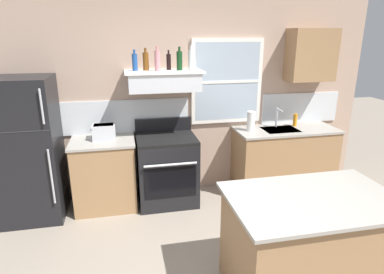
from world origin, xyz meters
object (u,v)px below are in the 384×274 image
bottle_blue_liqueur (135,62)px  paper_towel_roll (251,121)px  refrigerator (28,150)px  bottle_balsamic_dark (169,62)px  toaster (104,132)px  bottle_dark_green_wine (179,60)px  dish_soap_bottle (295,120)px  stove_range (167,169)px  bottle_rose_pink (157,60)px  kitchen_island (309,245)px  bottle_amber_wine (146,61)px  bottle_clear_tall (191,60)px

bottle_blue_liqueur → paper_towel_roll: 1.72m
refrigerator → bottle_balsamic_dark: 1.99m
bottle_balsamic_dark → toaster: bearing=-175.1°
refrigerator → bottle_dark_green_wine: (1.85, 0.10, 1.00)m
dish_soap_bottle → stove_range: bearing=-175.8°
bottle_blue_liqueur → toaster: bearing=-172.7°
bottle_balsamic_dark → bottle_rose_pink: bearing=-149.0°
toaster → bottle_rose_pink: size_ratio=1.00×
bottle_blue_liqueur → kitchen_island: bottle_blue_liqueur is taller
bottle_blue_liqueur → bottle_dark_green_wine: 0.55m
refrigerator → toaster: refrigerator is taller
toaster → bottle_rose_pink: bearing=-1.4°
stove_range → bottle_amber_wine: bearing=146.8°
kitchen_island → bottle_amber_wine: bearing=120.1°
bottle_amber_wine → bottle_clear_tall: (0.56, -0.04, 0.01)m
bottle_amber_wine → bottle_clear_tall: 0.56m
kitchen_island → paper_towel_roll: bearing=83.7°
bottle_blue_liqueur → bottle_balsamic_dark: bearing=2.5°
bottle_dark_green_wine → toaster: bearing=-179.9°
bottle_dark_green_wine → stove_range: bearing=-159.8°
refrigerator → dish_soap_bottle: bearing=2.6°
bottle_blue_liqueur → bottle_balsamic_dark: (0.42, 0.02, -0.00)m
stove_range → bottle_balsamic_dark: bottle_balsamic_dark is taller
bottle_amber_wine → dish_soap_bottle: bottle_amber_wine is taller
kitchen_island → bottle_blue_liqueur: bearing=123.0°
bottle_amber_wine → kitchen_island: 2.72m
stove_range → dish_soap_bottle: size_ratio=6.06×
bottle_amber_wine → bottle_dark_green_wine: (0.41, -0.06, 0.01)m
stove_range → paper_towel_roll: (1.17, 0.04, 0.58)m
bottle_blue_liqueur → bottle_rose_pink: bearing=-15.0°
refrigerator → bottle_blue_liqueur: bottle_blue_liqueur is taller
kitchen_island → stove_range: bearing=117.0°
toaster → bottle_clear_tall: (1.12, 0.03, 0.86)m
bottle_amber_wine → bottle_balsamic_dark: bearing=1.3°
bottle_rose_pink → paper_towel_roll: bottle_rose_pink is taller
paper_towel_roll → stove_range: bearing=-178.2°
refrigerator → dish_soap_bottle: (3.53, 0.16, 0.14)m
refrigerator → bottle_balsamic_dark: size_ratio=7.13×
toaster → bottle_amber_wine: (0.56, 0.07, 0.85)m
refrigerator → bottle_blue_liqueur: size_ratio=6.82×
toaster → bottle_blue_liqueur: (0.43, 0.05, 0.84)m
toaster → bottle_dark_green_wine: 1.29m
bottle_blue_liqueur → kitchen_island: size_ratio=0.18×
refrigerator → stove_range: bearing=0.8°
bottle_amber_wine → bottle_dark_green_wine: size_ratio=0.95×
stove_range → bottle_rose_pink: bearing=145.0°
bottle_blue_liqueur → bottle_rose_pink: size_ratio=0.85×
dish_soap_bottle → kitchen_island: (-0.92, -2.02, -0.54)m
bottle_clear_tall → bottle_rose_pink: bearing=-173.7°
bottle_balsamic_dark → bottle_clear_tall: bottle_clear_tall is taller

